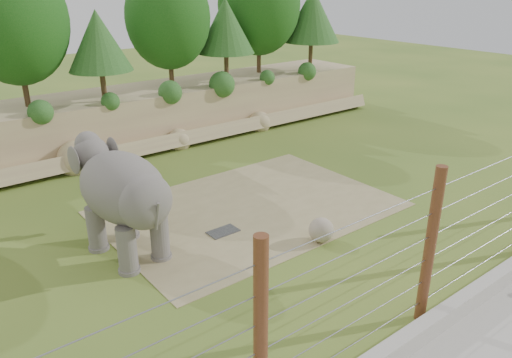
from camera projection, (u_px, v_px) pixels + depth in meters
ground at (296, 246)px, 15.52m from camera, size 90.00×90.00×0.00m
back_embankment at (127, 63)px, 23.58m from camera, size 30.00×5.52×8.77m
dirt_patch at (250, 208)px, 17.99m from camera, size 10.00×7.00×0.02m
drain_grate at (223, 231)px, 16.30m from camera, size 1.00×0.60×0.03m
elephant at (124, 203)px, 14.46m from camera, size 2.20×4.29×3.34m
stone_ball at (321, 230)px, 15.59m from camera, size 0.79×0.79×0.79m
retaining_wall at (439, 320)px, 11.79m from camera, size 26.00×0.35×0.50m
barrier_fence at (430, 247)px, 11.49m from camera, size 20.26×0.26×4.00m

